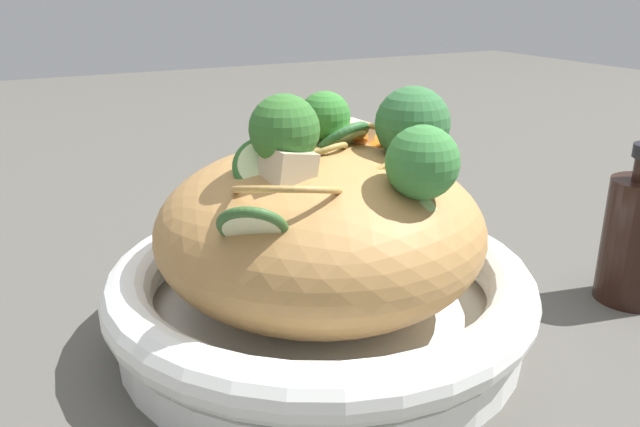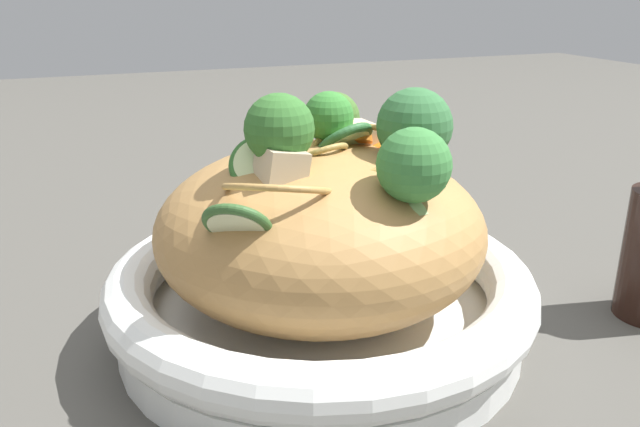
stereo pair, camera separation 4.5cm
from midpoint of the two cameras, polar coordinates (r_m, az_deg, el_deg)
ground_plane at (r=0.49m, az=-2.67°, el=-10.47°), size 3.00×3.00×0.00m
serving_bowl at (r=0.47m, az=-2.73°, el=-7.30°), size 0.30×0.30×0.06m
noodle_heap at (r=0.45m, az=-2.84°, el=-1.39°), size 0.23×0.23×0.13m
broccoli_florets at (r=0.43m, az=0.81°, el=7.14°), size 0.16×0.19×0.07m
carrot_coins at (r=0.47m, az=-0.99°, el=6.12°), size 0.14×0.09×0.03m
zucchini_slices at (r=0.44m, az=-3.51°, el=4.20°), size 0.19×0.18×0.06m
chicken_chunks at (r=0.43m, az=-2.80°, el=5.74°), size 0.10×0.09×0.02m
soy_sauce_bottle at (r=0.56m, az=24.30°, el=-1.93°), size 0.05×0.05×0.13m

